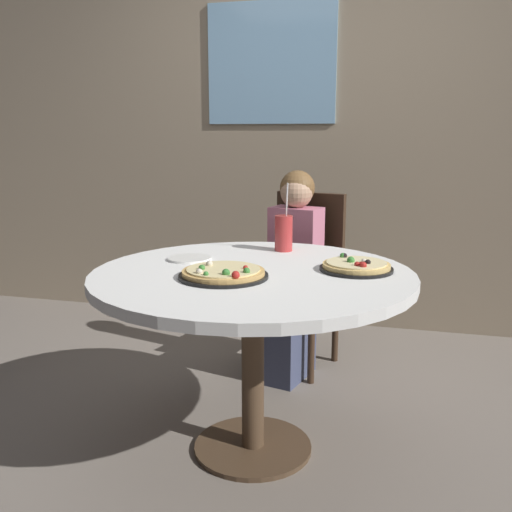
# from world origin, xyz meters

# --- Properties ---
(ground_plane) EXTENTS (8.00, 8.00, 0.00)m
(ground_plane) POSITION_xyz_m (0.00, 0.00, 0.00)
(ground_plane) COLOR slate
(wall_with_window) EXTENTS (5.20, 0.14, 2.90)m
(wall_with_window) POSITION_xyz_m (-0.00, 1.75, 1.45)
(wall_with_window) COLOR gray
(wall_with_window) RESTS_ON ground_plane
(dining_table) EXTENTS (1.24, 1.24, 0.75)m
(dining_table) POSITION_xyz_m (0.00, 0.00, 0.66)
(dining_table) COLOR white
(dining_table) RESTS_ON ground_plane
(chair_wooden) EXTENTS (0.49, 0.49, 0.95)m
(chair_wooden) POSITION_xyz_m (0.02, 0.99, 0.53)
(chair_wooden) COLOR #382619
(chair_wooden) RESTS_ON ground_plane
(diner_child) EXTENTS (0.34, 0.43, 1.08)m
(diner_child) POSITION_xyz_m (-0.02, 0.81, 0.48)
(diner_child) COLOR #3F4766
(diner_child) RESTS_ON ground_plane
(pizza_veggie) EXTENTS (0.33, 0.33, 0.05)m
(pizza_veggie) POSITION_xyz_m (-0.08, -0.12, 0.77)
(pizza_veggie) COLOR black
(pizza_veggie) RESTS_ON dining_table
(pizza_cheese) EXTENTS (0.28, 0.28, 0.05)m
(pizza_cheese) POSITION_xyz_m (0.38, 0.12, 0.77)
(pizza_cheese) COLOR black
(pizza_cheese) RESTS_ON dining_table
(soda_cup) EXTENTS (0.08, 0.08, 0.31)m
(soda_cup) POSITION_xyz_m (0.03, 0.42, 0.83)
(soda_cup) COLOR #B73333
(soda_cup) RESTS_ON dining_table
(plate_small) EXTENTS (0.18, 0.18, 0.01)m
(plate_small) POSITION_xyz_m (-0.31, 0.13, 0.76)
(plate_small) COLOR white
(plate_small) RESTS_ON dining_table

